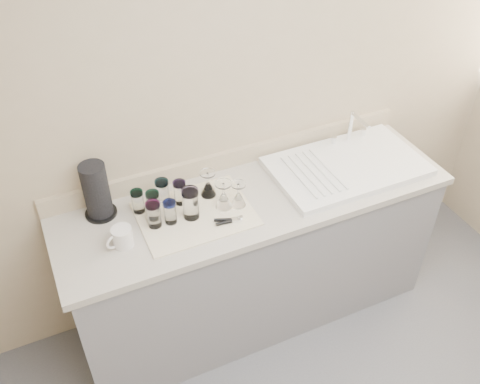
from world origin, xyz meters
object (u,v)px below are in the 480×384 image
tumbler_magenta (154,214)px  white_mug (122,237)px  tumbler_lavender (191,203)px  can_opener (229,221)px  goblet_front_left (224,199)px  paper_towel_roll (96,191)px  tumbler_teal (138,201)px  goblet_back_left (208,187)px  tumbler_cyan (163,192)px  tumbler_extra (153,203)px  tumbler_blue (170,212)px  goblet_front_right (238,198)px  sink_unit (347,166)px  tumbler_purple (180,192)px

tumbler_magenta → white_mug: 0.18m
tumbler_lavender → can_opener: 0.20m
tumbler_lavender → goblet_front_left: size_ratio=1.11×
can_opener → paper_towel_roll: (-0.54, 0.32, 0.13)m
tumbler_teal → goblet_back_left: size_ratio=0.87×
tumbler_cyan → white_mug: bearing=-142.5°
white_mug → goblet_back_left: bearing=18.6°
tumbler_teal → tumbler_extra: tumbler_extra is taller
tumbler_magenta → can_opener: (0.33, -0.13, -0.06)m
tumbler_blue → goblet_back_left: (0.24, 0.11, -0.01)m
tumbler_magenta → goblet_front_left: bearing=-1.7°
goblet_front_left → tumbler_extra: bearing=165.0°
goblet_back_left → goblet_front_right: size_ratio=1.05×
tumbler_cyan → paper_towel_roll: size_ratio=0.46×
can_opener → white_mug: white_mug is taller
tumbler_teal → goblet_front_right: goblet_front_right is taller
sink_unit → goblet_front_right: bearing=-176.7°
goblet_back_left → can_opener: size_ratio=1.05×
tumbler_purple → tumbler_cyan: bearing=155.5°
tumbler_magenta → paper_towel_roll: (-0.21, 0.20, 0.07)m
tumbler_cyan → tumbler_magenta: (-0.09, -0.14, 0.00)m
tumbler_lavender → tumbler_magenta: bearing=175.6°
tumbler_purple → goblet_back_left: bearing=-0.4°
tumbler_blue → paper_towel_roll: paper_towel_roll is taller
tumbler_cyan → goblet_back_left: bearing=-9.2°
paper_towel_roll → white_mug: bearing=-80.7°
tumbler_blue → tumbler_lavender: (0.10, -0.00, 0.02)m
tumbler_magenta → tumbler_teal: bearing=107.2°
can_opener → tumbler_blue: bearing=154.9°
tumbler_teal → can_opener: size_ratio=0.91×
sink_unit → goblet_back_left: sink_unit is taller
tumbler_teal → white_mug: size_ratio=0.85×
tumbler_magenta → tumbler_blue: tumbler_magenta is taller
tumbler_teal → tumbler_blue: (0.12, -0.14, 0.00)m
sink_unit → tumbler_blue: bearing=-179.0°
tumbler_extra → goblet_front_right: (0.40, -0.11, -0.02)m
tumbler_lavender → goblet_back_left: (0.14, 0.12, -0.04)m
tumbler_extra → goblet_front_right: bearing=-15.0°
sink_unit → tumbler_extra: bearing=176.3°
tumbler_blue → goblet_front_left: 0.28m
goblet_front_left → tumbler_blue: bearing=179.7°
tumbler_extra → tumbler_blue: bearing=-57.6°
tumbler_magenta → goblet_front_left: goblet_front_left is taller
tumbler_purple → goblet_front_left: (0.18, -0.12, -0.01)m
goblet_back_left → tumbler_teal: bearing=176.1°
tumbler_blue → tumbler_teal: bearing=130.2°
white_mug → paper_towel_roll: 0.27m
goblet_back_left → can_opener: (0.01, -0.23, -0.04)m
goblet_back_left → white_mug: (-0.49, -0.16, -0.01)m
tumbler_cyan → goblet_front_left: goblet_front_left is taller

